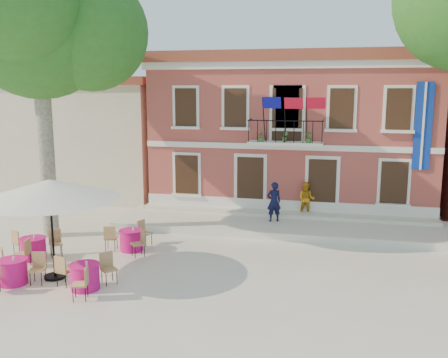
% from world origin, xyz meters
% --- Properties ---
extents(ground, '(90.00, 90.00, 0.00)m').
position_xyz_m(ground, '(0.00, 0.00, 0.00)').
color(ground, beige).
rests_on(ground, ground).
extents(main_building, '(13.50, 9.59, 7.50)m').
position_xyz_m(main_building, '(2.00, 9.99, 3.78)').
color(main_building, '#AE3E44').
rests_on(main_building, ground).
extents(neighbor_west, '(9.40, 9.40, 6.40)m').
position_xyz_m(neighbor_west, '(-9.50, 11.00, 3.22)').
color(neighbor_west, beige).
rests_on(neighbor_west, ground).
extents(terrace, '(14.00, 3.40, 0.30)m').
position_xyz_m(terrace, '(2.00, 4.40, 0.15)').
color(terrace, silver).
rests_on(terrace, ground).
extents(plane_tree_west, '(5.62, 5.62, 11.03)m').
position_xyz_m(plane_tree_west, '(-6.92, 1.40, 8.15)').
color(plane_tree_west, '#A59E84').
rests_on(plane_tree_west, ground).
extents(patio_umbrella, '(4.21, 4.21, 3.13)m').
position_xyz_m(patio_umbrella, '(-4.27, -2.67, 2.81)').
color(patio_umbrella, black).
rests_on(patio_umbrella, ground).
extents(pedestrian_navy, '(0.73, 0.62, 1.69)m').
position_xyz_m(pedestrian_navy, '(1.68, 4.49, 1.14)').
color(pedestrian_navy, black).
rests_on(pedestrian_navy, terrace).
extents(pedestrian_orange, '(0.78, 0.63, 1.51)m').
position_xyz_m(pedestrian_orange, '(2.96, 5.70, 1.05)').
color(pedestrian_orange, orange).
rests_on(pedestrian_orange, terrace).
extents(cafe_table_0, '(1.78, 1.83, 0.95)m').
position_xyz_m(cafe_table_0, '(-2.90, -3.29, 0.43)').
color(cafe_table_0, '#DA1482').
rests_on(cafe_table_0, ground).
extents(cafe_table_1, '(1.79, 1.83, 0.95)m').
position_xyz_m(cafe_table_1, '(-5.23, -3.40, 0.43)').
color(cafe_table_1, '#DA1482').
rests_on(cafe_table_1, ground).
extents(cafe_table_3, '(1.86, 1.73, 0.95)m').
position_xyz_m(cafe_table_3, '(-5.93, -1.30, 0.43)').
color(cafe_table_3, '#DA1482').
rests_on(cafe_table_3, ground).
extents(cafe_table_4, '(1.77, 1.84, 0.95)m').
position_xyz_m(cafe_table_4, '(-3.00, 0.37, 0.43)').
color(cafe_table_4, '#DA1482').
rests_on(cafe_table_4, ground).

